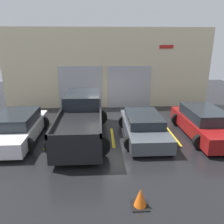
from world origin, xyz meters
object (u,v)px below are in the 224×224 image
sedan_white (17,128)px  van_right (204,123)px  pickup_truck (81,119)px  traffic_cone (140,198)px  sedan_side (143,126)px

sedan_white → van_right: size_ratio=0.95×
pickup_truck → traffic_cone: pickup_truck is taller
sedan_side → traffic_cone: 4.70m
sedan_side → van_right: van_right is taller
sedan_white → traffic_cone: 6.68m
pickup_truck → van_right: pickup_truck is taller
sedan_side → traffic_cone: (-0.97, -4.59, -0.27)m
pickup_truck → van_right: (5.80, -0.27, -0.25)m
sedan_side → van_right: size_ratio=0.94×
sedan_side → traffic_cone: bearing=-101.9°
pickup_truck → traffic_cone: bearing=-68.3°
sedan_white → sedan_side: size_ratio=1.00×
sedan_side → traffic_cone: sedan_side is taller
sedan_side → van_right: (2.90, 0.00, 0.09)m
sedan_side → pickup_truck: bearing=174.7°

